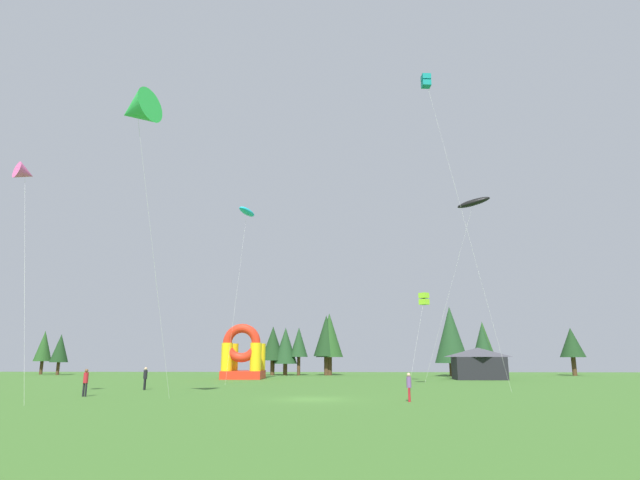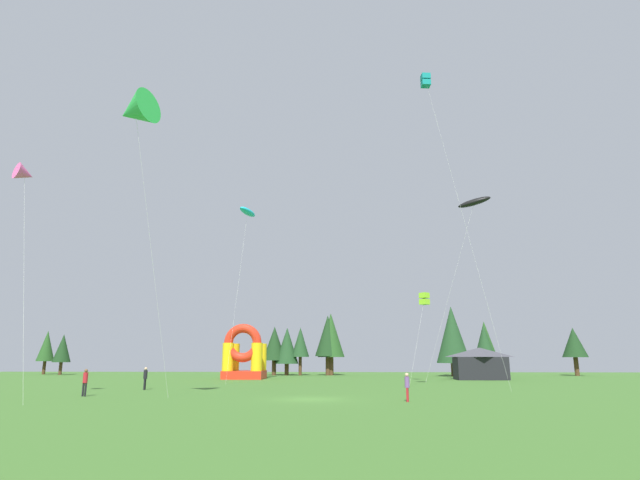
# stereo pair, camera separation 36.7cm
# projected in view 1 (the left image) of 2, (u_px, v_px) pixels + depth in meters

# --- Properties ---
(ground_plane) EXTENTS (120.00, 120.00, 0.00)m
(ground_plane) POSITION_uv_depth(u_px,v_px,m) (313.00, 399.00, 33.05)
(ground_plane) COLOR #3D6B28
(kite_cyan_parafoil) EXTENTS (2.09, 5.78, 19.43)m
(kite_cyan_parafoil) POSITION_uv_depth(u_px,v_px,m) (247.00, 212.00, 58.69)
(kite_cyan_parafoil) COLOR #19B7CC
(kite_cyan_parafoil) RESTS_ON ground_plane
(kite_teal_box) EXTENTS (6.01, 0.98, 27.49)m
(kite_teal_box) POSITION_uv_depth(u_px,v_px,m) (426.00, 82.00, 46.04)
(kite_teal_box) COLOR #0C7F7A
(kite_teal_box) RESTS_ON ground_plane
(kite_green_delta) EXTENTS (3.30, 6.45, 19.54)m
(kite_green_delta) POSITION_uv_depth(u_px,v_px,m) (137.00, 110.00, 32.95)
(kite_green_delta) COLOR green
(kite_green_delta) RESTS_ON ground_plane
(kite_lime_box) EXTENTS (2.60, 2.51, 8.93)m
(kite_lime_box) POSITION_uv_depth(u_px,v_px,m) (424.00, 299.00, 51.14)
(kite_lime_box) COLOR #8CD826
(kite_lime_box) RESTS_ON ground_plane
(kite_black_parafoil) EXTENTS (7.68, 3.42, 19.88)m
(kite_black_parafoil) POSITION_uv_depth(u_px,v_px,m) (473.00, 203.00, 55.66)
(kite_black_parafoil) COLOR black
(kite_black_parafoil) RESTS_ON ground_plane
(kite_pink_delta) EXTENTS (4.42, 3.58, 15.63)m
(kite_pink_delta) POSITION_uv_depth(u_px,v_px,m) (25.00, 173.00, 34.93)
(kite_pink_delta) COLOR #EA599E
(kite_pink_delta) RESTS_ON ground_plane
(person_far_side) EXTENTS (0.33, 0.33, 1.83)m
(person_far_side) POSITION_uv_depth(u_px,v_px,m) (145.00, 376.00, 42.61)
(person_far_side) COLOR black
(person_far_side) RESTS_ON ground_plane
(person_near_camera) EXTENTS (0.34, 0.34, 1.86)m
(person_near_camera) POSITION_uv_depth(u_px,v_px,m) (86.00, 380.00, 35.59)
(person_near_camera) COLOR black
(person_near_camera) RESTS_ON ground_plane
(person_midfield) EXTENTS (0.37, 0.37, 1.71)m
(person_midfield) POSITION_uv_depth(u_px,v_px,m) (409.00, 385.00, 31.46)
(person_midfield) COLOR #B21E26
(person_midfield) RESTS_ON ground_plane
(inflatable_yellow_castle) EXTENTS (4.91, 4.96, 6.65)m
(inflatable_yellow_castle) POSITION_uv_depth(u_px,v_px,m) (243.00, 358.00, 63.37)
(inflatable_yellow_castle) COLOR red
(inflatable_yellow_castle) RESTS_ON ground_plane
(festival_tent) EXTENTS (5.94, 3.25, 3.76)m
(festival_tent) POSITION_uv_depth(u_px,v_px,m) (479.00, 364.00, 61.47)
(festival_tent) COLOR black
(festival_tent) RESTS_ON ground_plane
(tree_row_0) EXTENTS (2.63, 2.63, 6.67)m
(tree_row_0) POSITION_uv_depth(u_px,v_px,m) (44.00, 346.00, 80.02)
(tree_row_0) COLOR #4C331E
(tree_row_0) RESTS_ON ground_plane
(tree_row_1) EXTENTS (2.62, 2.62, 6.05)m
(tree_row_1) POSITION_uv_depth(u_px,v_px,m) (60.00, 348.00, 77.70)
(tree_row_1) COLOR #4C331E
(tree_row_1) RESTS_ON ground_plane
(tree_row_2) EXTENTS (3.48, 3.48, 7.12)m
(tree_row_2) POSITION_uv_depth(u_px,v_px,m) (273.00, 344.00, 76.54)
(tree_row_2) COLOR #4C331E
(tree_row_2) RESTS_ON ground_plane
(tree_row_3) EXTENTS (3.46, 3.46, 6.94)m
(tree_row_3) POSITION_uv_depth(u_px,v_px,m) (285.00, 346.00, 76.20)
(tree_row_3) COLOR #4C331E
(tree_row_3) RESTS_ON ground_plane
(tree_row_4) EXTENTS (2.66, 2.66, 6.98)m
(tree_row_4) POSITION_uv_depth(u_px,v_px,m) (299.00, 342.00, 76.21)
(tree_row_4) COLOR #4C331E
(tree_row_4) RESTS_ON ground_plane
(tree_row_5) EXTENTS (3.83, 3.83, 8.79)m
(tree_row_5) POSITION_uv_depth(u_px,v_px,m) (326.00, 336.00, 76.82)
(tree_row_5) COLOR #4C331E
(tree_row_5) RESTS_ON ground_plane
(tree_row_6) EXTENTS (4.03, 4.03, 9.11)m
(tree_row_6) POSITION_uv_depth(u_px,v_px,m) (329.00, 335.00, 76.99)
(tree_row_6) COLOR #4C331E
(tree_row_6) RESTS_ON ground_plane
(tree_row_7) EXTENTS (4.69, 4.69, 9.76)m
(tree_row_7) POSITION_uv_depth(u_px,v_px,m) (451.00, 335.00, 72.92)
(tree_row_7) COLOR #4C331E
(tree_row_7) RESTS_ON ground_plane
(tree_row_8) EXTENTS (2.91, 2.91, 7.29)m
(tree_row_8) POSITION_uv_depth(u_px,v_px,m) (482.00, 341.00, 75.39)
(tree_row_8) COLOR #4C331E
(tree_row_8) RESTS_ON ground_plane
(tree_row_9) EXTENTS (3.78, 3.78, 7.84)m
(tree_row_9) POSITION_uv_depth(u_px,v_px,m) (483.00, 343.00, 76.21)
(tree_row_9) COLOR #4C331E
(tree_row_9) RESTS_ON ground_plane
(tree_row_10) EXTENTS (3.52, 3.52, 6.84)m
(tree_row_10) POSITION_uv_depth(u_px,v_px,m) (572.00, 343.00, 74.78)
(tree_row_10) COLOR #4C331E
(tree_row_10) RESTS_ON ground_plane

